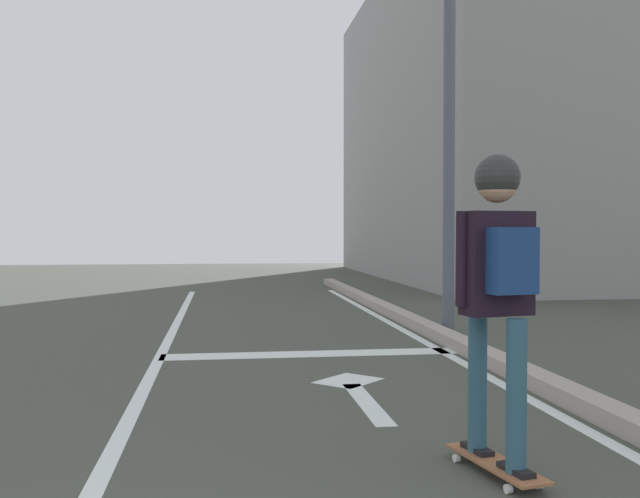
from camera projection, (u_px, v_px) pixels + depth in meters
lane_line_center at (144, 389)px, 6.16m from camera, size 0.12×20.00×0.01m
lane_line_curbside at (492, 379)px, 6.59m from camera, size 0.12×20.00×0.01m
stop_bar at (311, 354)px, 7.92m from camera, size 3.31×0.40×0.01m
lane_arrow_stem at (367, 403)px, 5.66m from camera, size 0.16×1.40×0.01m
lane_arrow_head at (348, 380)px, 6.51m from camera, size 0.71×0.71×0.01m
curb_strip at (518, 371)px, 6.62m from camera, size 0.24×24.00×0.14m
skateboard at (496, 464)px, 3.99m from camera, size 0.35×0.81×0.08m
skater at (498, 266)px, 3.94m from camera, size 0.47×0.63×1.72m
traffic_signal_mast at (392, 53)px, 9.49m from camera, size 3.98×0.34×5.60m
building_block at (528, 128)px, 21.09m from camera, size 8.77×13.65×8.89m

